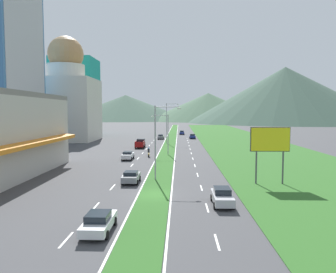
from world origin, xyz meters
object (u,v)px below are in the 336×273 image
at_px(car_4, 128,155).
at_px(motorcycle_rider, 149,153).
at_px(car_1, 161,137).
at_px(pickup_truck_0, 140,144).
at_px(car_0, 99,222).
at_px(car_6, 222,196).
at_px(street_lamp_far, 168,121).
at_px(street_lamp_mid, 166,131).
at_px(car_3, 131,177).
at_px(billboard_roadside, 270,142).
at_px(car_5, 192,136).
at_px(street_lamp_near, 158,137).
at_px(car_2, 182,133).

bearing_deg(car_4, motorcycle_rider, -44.08).
distance_m(car_1, pickup_truck_0, 25.14).
relative_size(car_0, car_6, 1.03).
xyz_separation_m(street_lamp_far, car_1, (-2.73, 14.00, -5.50)).
xyz_separation_m(street_lamp_mid, car_3, (-3.19, -25.91, -4.02)).
distance_m(street_lamp_mid, car_4, 10.10).
xyz_separation_m(billboard_roadside, pickup_truck_0, (-20.21, 39.45, -4.10)).
xyz_separation_m(street_lamp_far, motorcycle_rider, (-2.74, -27.02, -5.52)).
height_order(car_1, car_6, car_6).
xyz_separation_m(street_lamp_mid, car_5, (6.96, 40.34, -4.01)).
relative_size(car_0, car_5, 0.96).
relative_size(street_lamp_near, billboard_roadside, 1.37).
bearing_deg(car_2, car_1, -18.41).
xyz_separation_m(billboard_roadside, car_4, (-20.15, 19.72, -4.32)).
height_order(car_1, motorcycle_rider, motorcycle_rider).
distance_m(street_lamp_far, pickup_truck_0, 13.63).
xyz_separation_m(street_lamp_far, billboard_roadside, (13.93, -50.34, -1.18)).
relative_size(street_lamp_mid, billboard_roadside, 1.18).
bearing_deg(car_0, car_1, 0.04).
distance_m(street_lamp_near, pickup_truck_0, 38.28).
bearing_deg(car_1, car_5, -77.94).
distance_m(street_lamp_near, car_6, 13.64).
distance_m(street_lamp_far, car_1, 15.29).
distance_m(car_3, car_4, 19.78).
distance_m(car_6, motorcycle_rider, 33.71).
relative_size(street_lamp_near, street_lamp_far, 0.86).
height_order(car_0, car_3, car_0).
xyz_separation_m(car_0, pickup_truck_0, (-3.62, 55.63, 0.23)).
xyz_separation_m(street_lamp_far, car_2, (4.16, 34.69, -5.51)).
height_order(pickup_truck_0, motorcycle_rider, pickup_truck_0).
relative_size(car_3, car_5, 0.88).
height_order(car_0, car_1, car_1).
distance_m(street_lamp_near, car_5, 65.01).
distance_m(street_lamp_far, car_2, 35.37).
height_order(car_3, pickup_truck_0, pickup_truck_0).
bearing_deg(car_5, street_lamp_far, -24.63).
xyz_separation_m(car_0, motorcycle_rider, (-0.08, 39.50, -0.00)).
height_order(street_lamp_far, car_0, street_lamp_far).
height_order(car_3, car_4, car_4).
xyz_separation_m(street_lamp_mid, motorcycle_rider, (-3.19, -2.84, -4.02)).
distance_m(car_1, car_2, 21.80).
distance_m(pickup_truck_0, motorcycle_rider, 16.52).
distance_m(car_3, car_6, 13.47).
distance_m(car_0, car_5, 83.30).
relative_size(billboard_roadside, car_4, 1.49).
height_order(street_lamp_near, car_6, street_lamp_near).
bearing_deg(car_6, pickup_truck_0, -164.49).
distance_m(billboard_roadside, car_4, 28.53).
bearing_deg(car_1, car_6, -172.33).
relative_size(billboard_roadside, car_3, 1.65).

